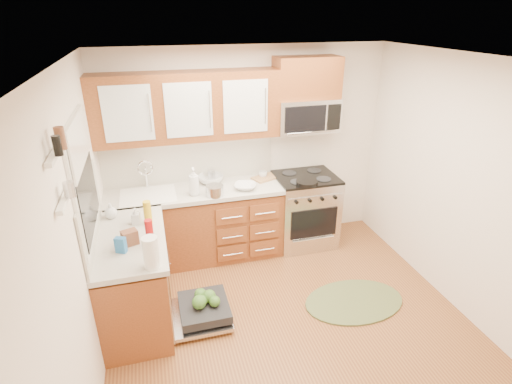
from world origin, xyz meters
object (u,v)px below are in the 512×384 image
object	(u,v)px
sink	(149,205)
cup	(263,174)
upper_cabinets	(187,107)
bowl_b	(211,179)
stock_pot	(215,191)
paper_towel_roll	(151,253)
dishwasher	(200,312)
skillet	(307,183)
range	(304,210)
bowl_a	(245,186)
rug	(354,301)
cutting_board	(265,178)
microwave	(306,115)

from	to	relation	value
sink	cup	bearing A→B (deg)	6.94
upper_cabinets	bowl_b	size ratio (longest dim) A/B	6.70
stock_pot	paper_towel_roll	world-z (taller)	paper_towel_roll
upper_cabinets	stock_pot	world-z (taller)	upper_cabinets
dishwasher	skillet	world-z (taller)	skillet
range	sink	size ratio (longest dim) A/B	1.53
skillet	bowl_b	xyz separation A→B (m)	(-1.08, 0.42, -0.00)
upper_cabinets	bowl_b	world-z (taller)	upper_cabinets
stock_pot	cup	size ratio (longest dim) A/B	1.86
bowl_a	cup	world-z (taller)	cup
range	paper_towel_roll	bearing A→B (deg)	-143.08
sink	paper_towel_roll	distance (m)	1.46
rug	cup	xyz separation A→B (m)	(-0.60, 1.46, 0.96)
rug	bowl_a	xyz separation A→B (m)	(-0.89, 1.18, 0.95)
cutting_board	cup	distance (m)	0.06
paper_towel_roll	cup	size ratio (longest dim) A/B	2.57
rug	cup	bearing A→B (deg)	112.14
dishwasher	stock_pot	world-z (taller)	stock_pot
paper_towel_roll	cutting_board	bearing A→B (deg)	47.67
upper_cabinets	cup	distance (m)	1.27
skillet	stock_pot	xyz separation A→B (m)	(-1.10, 0.04, 0.01)
range	paper_towel_roll	size ratio (longest dim) A/B	3.42
range	sink	xyz separation A→B (m)	(-1.93, -0.01, 0.33)
stock_pot	rug	bearing A→B (deg)	-40.60
skillet	bowl_a	bearing A→B (deg)	169.95
stock_pot	bowl_b	bearing A→B (deg)	87.09
stock_pot	cup	xyz separation A→B (m)	(0.68, 0.37, -0.02)
upper_cabinets	bowl_a	distance (m)	1.12
upper_cabinets	sink	size ratio (longest dim) A/B	3.31
stock_pot	bowl_a	size ratio (longest dim) A/B	0.79
dishwasher	skillet	size ratio (longest dim) A/B	2.71
dishwasher	cup	bearing A→B (deg)	51.68
dishwasher	bowl_a	world-z (taller)	bowl_a
sink	cup	world-z (taller)	cup
skillet	microwave	bearing A→B (deg)	75.82
rug	skillet	xyz separation A→B (m)	(-0.17, 1.05, 0.96)
stock_pot	cutting_board	world-z (taller)	stock_pot
microwave	bowl_b	xyz separation A→B (m)	(-1.18, 0.05, -0.73)
rug	stock_pot	size ratio (longest dim) A/B	5.38
range	cutting_board	distance (m)	0.69
stock_pot	skillet	bearing A→B (deg)	-2.08
microwave	paper_towel_roll	bearing A→B (deg)	-140.87
stock_pot	cup	bearing A→B (deg)	28.73
rug	cup	world-z (taller)	cup
paper_towel_roll	cup	xyz separation A→B (m)	(1.41, 1.61, -0.10)
upper_cabinets	cutting_board	world-z (taller)	upper_cabinets
paper_towel_roll	skillet	bearing A→B (deg)	33.16
microwave	cutting_board	bearing A→B (deg)	180.00
microwave	skillet	bearing A→B (deg)	-104.18
cutting_board	bowl_a	xyz separation A→B (m)	(-0.32, -0.24, 0.02)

